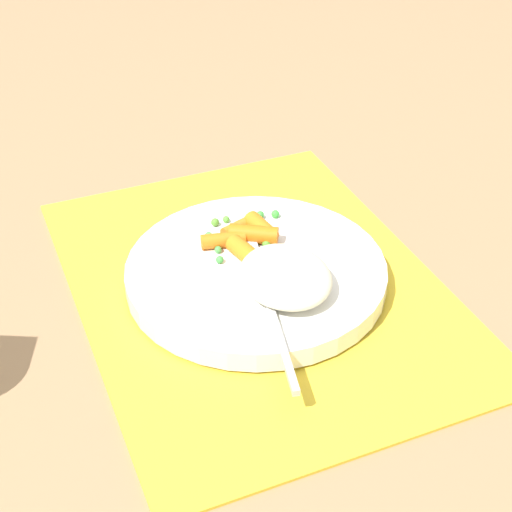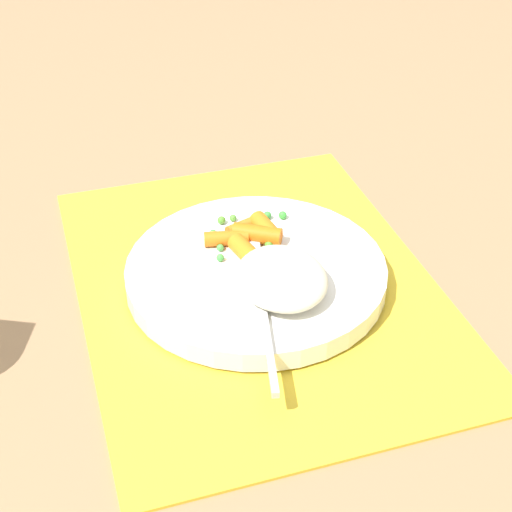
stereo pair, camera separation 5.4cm
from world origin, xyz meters
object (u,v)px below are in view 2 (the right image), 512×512
at_px(rice_mound, 282,278).
at_px(fork, 261,294).
at_px(carrot_portion, 250,236).
at_px(plate, 256,273).

xyz_separation_m(rice_mound, fork, (-0.00, 0.02, -0.01)).
bearing_deg(rice_mound, fork, 100.34).
xyz_separation_m(carrot_portion, fork, (-0.08, 0.02, -0.01)).
distance_m(plate, carrot_portion, 0.04).
bearing_deg(plate, carrot_portion, -8.19).
xyz_separation_m(rice_mound, carrot_portion, (0.08, 0.01, -0.01)).
xyz_separation_m(plate, carrot_portion, (0.04, -0.01, 0.02)).
bearing_deg(carrot_portion, fork, 169.40).
distance_m(plate, fork, 0.05).
bearing_deg(carrot_portion, rice_mound, -176.26).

